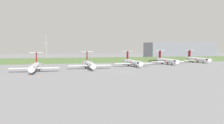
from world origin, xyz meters
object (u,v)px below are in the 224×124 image
at_px(safety_cone_front_marker, 22,76).
at_px(safety_cone_rear_marker, 39,76).
at_px(regional_jet_fifth, 166,60).
at_px(antenna_mast, 46,50).
at_px(regional_jet_third, 89,64).
at_px(regional_jet_fourth, 132,62).
at_px(safety_cone_mid_marker, 31,76).
at_px(regional_jet_sixth, 197,59).
at_px(regional_jet_second, 35,66).

height_order(safety_cone_front_marker, safety_cone_rear_marker, same).
distance_m(regional_jet_fifth, antenna_mast, 86.88).
height_order(regional_jet_third, regional_jet_fourth, same).
bearing_deg(safety_cone_rear_marker, antenna_mast, 90.73).
height_order(regional_jet_fourth, antenna_mast, antenna_mast).
bearing_deg(regional_jet_third, safety_cone_mid_marker, -132.42).
relative_size(regional_jet_fifth, safety_cone_front_marker, 56.36).
bearing_deg(regional_jet_fourth, safety_cone_mid_marker, -144.22).
distance_m(regional_jet_fifth, safety_cone_mid_marker, 94.35).
bearing_deg(regional_jet_third, regional_jet_fourth, 19.44).
xyz_separation_m(regional_jet_third, safety_cone_rear_marker, (-23.79, -29.37, -2.26)).
height_order(regional_jet_sixth, antenna_mast, antenna_mast).
bearing_deg(antenna_mast, regional_jet_fifth, -24.54).
height_order(antenna_mast, safety_cone_front_marker, antenna_mast).
bearing_deg(safety_cone_mid_marker, antenna_mast, 88.70).
relative_size(regional_jet_second, safety_cone_rear_marker, 56.36).
distance_m(safety_cone_front_marker, safety_cone_mid_marker, 3.64).
relative_size(regional_jet_fourth, regional_jet_fifth, 1.00).
relative_size(regional_jet_third, safety_cone_mid_marker, 56.36).
xyz_separation_m(regional_jet_sixth, safety_cone_front_marker, (-113.72, -59.36, -2.26)).
relative_size(regional_jet_fourth, safety_cone_mid_marker, 56.36).
distance_m(regional_jet_fourth, safety_cone_rear_marker, 64.25).
bearing_deg(regional_jet_third, regional_jet_sixth, 19.97).
bearing_deg(regional_jet_second, regional_jet_fifth, 19.70).
distance_m(safety_cone_front_marker, safety_cone_rear_marker, 6.64).
bearing_deg(regional_jet_second, safety_cone_front_marker, -99.25).
height_order(regional_jet_second, regional_jet_fifth, same).
bearing_deg(regional_jet_fifth, safety_cone_front_marker, -150.08).
relative_size(regional_jet_third, safety_cone_front_marker, 56.36).
bearing_deg(regional_jet_sixth, regional_jet_fifth, -159.77).
bearing_deg(regional_jet_sixth, safety_cone_rear_marker, -150.88).
height_order(regional_jet_sixth, safety_cone_rear_marker, regional_jet_sixth).
bearing_deg(regional_jet_fourth, regional_jet_fifth, 20.24).
bearing_deg(regional_jet_third, safety_cone_rear_marker, -129.01).
height_order(antenna_mast, safety_cone_rear_marker, antenna_mast).
bearing_deg(regional_jet_sixth, safety_cone_mid_marker, -151.57).
relative_size(regional_jet_sixth, safety_cone_rear_marker, 56.36).
distance_m(regional_jet_second, antenna_mast, 65.42).
bearing_deg(regional_jet_third, safety_cone_front_marker, -136.29).
bearing_deg(safety_cone_front_marker, regional_jet_fifth, 29.92).
relative_size(regional_jet_third, regional_jet_fifth, 1.00).
xyz_separation_m(regional_jet_sixth, antenna_mast, (-108.17, 25.17, 6.49)).
relative_size(regional_jet_third, antenna_mast, 1.43).
distance_m(antenna_mast, safety_cone_front_marker, 85.16).
bearing_deg(safety_cone_rear_marker, safety_cone_mid_marker, 179.05).
xyz_separation_m(regional_jet_fourth, safety_cone_rear_marker, (-51.02, -38.98, -2.26)).
bearing_deg(regional_jet_second, safety_cone_mid_marker, -88.67).
relative_size(regional_jet_second, safety_cone_front_marker, 56.36).
xyz_separation_m(regional_jet_third, regional_jet_fourth, (27.23, 9.61, 0.00)).
bearing_deg(regional_jet_fifth, safety_cone_rear_marker, -147.86).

